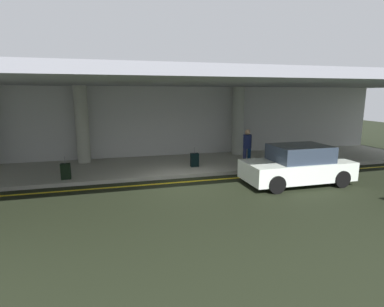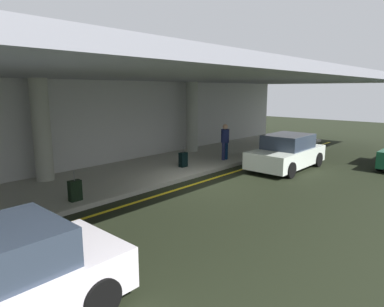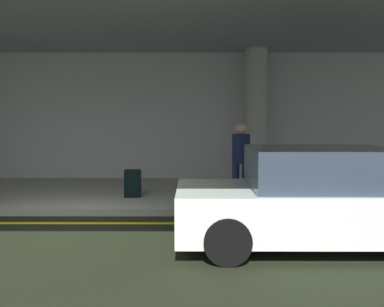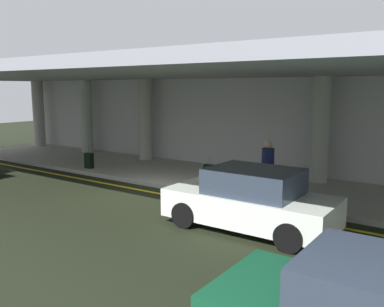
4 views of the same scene
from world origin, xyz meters
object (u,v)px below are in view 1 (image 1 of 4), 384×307
at_px(support_column_center, 82,125).
at_px(support_column_right_mid, 238,121).
at_px(suitcase_upright_secondary, 66,171).
at_px(car_white, 297,166).
at_px(traveler_with_luggage, 247,145).
at_px(suitcase_upright_primary, 195,160).

bearing_deg(support_column_center, support_column_right_mid, 0.00).
xyz_separation_m(support_column_right_mid, suitcase_upright_secondary, (-8.48, -2.97, -1.51)).
distance_m(car_white, traveler_with_luggage, 2.87).
relative_size(support_column_right_mid, suitcase_upright_primary, 4.06).
bearing_deg(support_column_center, car_white, -33.70).
xyz_separation_m(support_column_center, suitcase_upright_primary, (4.92, -2.27, -1.51)).
bearing_deg(traveler_with_luggage, support_column_center, -151.40).
height_order(support_column_right_mid, traveler_with_luggage, support_column_right_mid).
xyz_separation_m(support_column_center, suitcase_upright_secondary, (-0.48, -2.97, -1.51)).
relative_size(support_column_center, suitcase_upright_primary, 4.06).
relative_size(support_column_center, support_column_right_mid, 1.00).
xyz_separation_m(traveler_with_luggage, suitcase_upright_secondary, (-7.78, -0.27, -0.65)).
distance_m(support_column_center, suitcase_upright_primary, 5.62).
bearing_deg(support_column_right_mid, car_white, -88.66).
xyz_separation_m(support_column_right_mid, traveler_with_luggage, (-0.69, -2.70, -0.86)).
bearing_deg(suitcase_upright_primary, car_white, -18.24).
height_order(support_column_center, traveler_with_luggage, support_column_center).
bearing_deg(support_column_right_mid, suitcase_upright_primary, -143.63).
height_order(support_column_right_mid, car_white, support_column_right_mid).
relative_size(suitcase_upright_primary, suitcase_upright_secondary, 1.00).
bearing_deg(suitcase_upright_primary, support_column_center, -178.52).
distance_m(support_column_right_mid, suitcase_upright_primary, 4.12).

